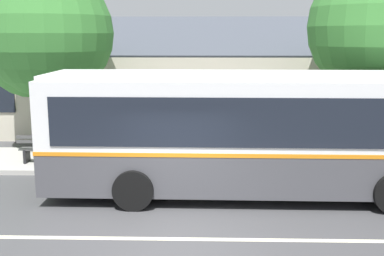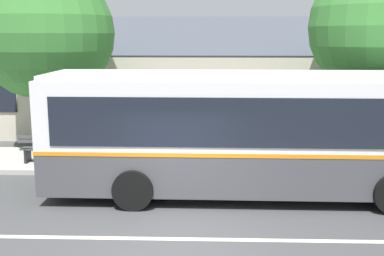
{
  "view_description": "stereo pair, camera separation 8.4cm",
  "coord_description": "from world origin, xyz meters",
  "px_view_note": "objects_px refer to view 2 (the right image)",
  "views": [
    {
      "loc": [
        0.67,
        -9.39,
        4.19
      ],
      "look_at": [
        0.33,
        3.07,
        1.77
      ],
      "focal_mm": 45.0,
      "sensor_mm": 36.0,
      "label": 1
    },
    {
      "loc": [
        0.75,
        -9.38,
        4.19
      ],
      "look_at": [
        0.33,
        3.07,
        1.77
      ],
      "focal_mm": 45.0,
      "sensor_mm": 36.0,
      "label": 2
    }
  ],
  "objects_px": {
    "transit_bus": "(252,131)",
    "street_tree_primary": "(383,27)",
    "bench_by_building": "(50,150)",
    "street_tree_secondary": "(45,39)"
  },
  "relations": [
    {
      "from": "transit_bus",
      "to": "street_tree_primary",
      "type": "height_order",
      "value": "street_tree_primary"
    },
    {
      "from": "bench_by_building",
      "to": "street_tree_secondary",
      "type": "bearing_deg",
      "value": 107.25
    },
    {
      "from": "bench_by_building",
      "to": "street_tree_secondary",
      "type": "relative_size",
      "value": 0.29
    },
    {
      "from": "bench_by_building",
      "to": "street_tree_primary",
      "type": "xyz_separation_m",
      "value": [
        10.74,
        1.44,
        3.86
      ]
    },
    {
      "from": "transit_bus",
      "to": "bench_by_building",
      "type": "bearing_deg",
      "value": 158.19
    },
    {
      "from": "transit_bus",
      "to": "bench_by_building",
      "type": "xyz_separation_m",
      "value": [
        -6.2,
        2.48,
        -1.16
      ]
    },
    {
      "from": "bench_by_building",
      "to": "street_tree_primary",
      "type": "distance_m",
      "value": 11.51
    },
    {
      "from": "transit_bus",
      "to": "bench_by_building",
      "type": "distance_m",
      "value": 6.78
    },
    {
      "from": "transit_bus",
      "to": "street_tree_secondary",
      "type": "height_order",
      "value": "street_tree_secondary"
    },
    {
      "from": "transit_bus",
      "to": "street_tree_secondary",
      "type": "bearing_deg",
      "value": 147.35
    }
  ]
}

